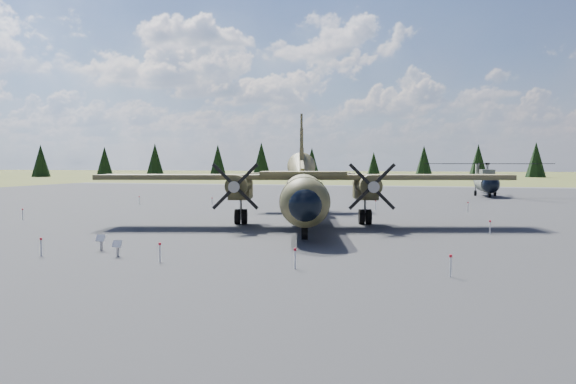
# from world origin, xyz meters

# --- Properties ---
(ground) EXTENTS (500.00, 500.00, 0.00)m
(ground) POSITION_xyz_m (0.00, 0.00, 0.00)
(ground) COLOR brown
(ground) RESTS_ON ground
(apron) EXTENTS (120.00, 120.00, 0.04)m
(apron) POSITION_xyz_m (0.00, 10.00, 0.00)
(apron) COLOR #57585C
(apron) RESTS_ON ground
(transport_plane) EXTENTS (27.74, 24.83, 9.20)m
(transport_plane) POSITION_xyz_m (4.30, 3.10, 2.64)
(transport_plane) COLOR #35361D
(transport_plane) RESTS_ON ground
(helicopter_near) EXTENTS (17.83, 20.33, 4.27)m
(helicopter_near) POSITION_xyz_m (19.34, 39.97, 3.02)
(helicopter_near) COLOR slate
(helicopter_near) RESTS_ON ground
(info_placard_left) EXTENTS (0.53, 0.28, 0.79)m
(info_placard_left) POSITION_xyz_m (-2.31, -11.36, 0.53)
(info_placard_left) COLOR gray
(info_placard_left) RESTS_ON ground
(info_placard_right) EXTENTS (0.51, 0.28, 0.76)m
(info_placard_right) POSITION_xyz_m (-0.56, -12.70, 0.50)
(info_placard_right) COLOR gray
(info_placard_right) RESTS_ON ground
(barrier_fence) EXTENTS (33.12, 29.62, 0.85)m
(barrier_fence) POSITION_xyz_m (-0.46, -0.08, 0.51)
(barrier_fence) COLOR white
(barrier_fence) RESTS_ON ground
(treeline) EXTENTS (313.03, 309.44, 10.89)m
(treeline) POSITION_xyz_m (1.29, 5.10, 4.77)
(treeline) COLOR black
(treeline) RESTS_ON ground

